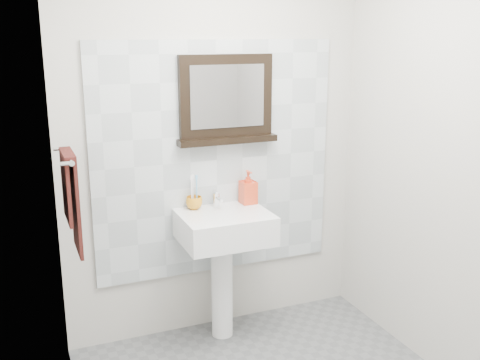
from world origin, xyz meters
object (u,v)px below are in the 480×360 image
(pedestal_sink, at_px, (224,241))
(framed_mirror, at_px, (226,101))
(toothbrush_cup, at_px, (194,203))
(hand_towel, at_px, (71,195))
(soap_dispenser, at_px, (248,187))

(pedestal_sink, xyz_separation_m, framed_mirror, (0.09, 0.19, 0.85))
(toothbrush_cup, distance_m, hand_towel, 0.84)
(soap_dispenser, height_order, hand_towel, hand_towel)
(framed_mirror, relative_size, hand_towel, 1.18)
(pedestal_sink, relative_size, soap_dispenser, 4.40)
(toothbrush_cup, bearing_deg, pedestal_sink, -44.77)
(framed_mirror, bearing_deg, soap_dispenser, -24.91)
(pedestal_sink, xyz_separation_m, toothbrush_cup, (-0.15, 0.14, 0.22))
(soap_dispenser, distance_m, hand_towel, 1.17)
(pedestal_sink, bearing_deg, soap_dispenser, 30.31)
(soap_dispenser, distance_m, framed_mirror, 0.57)
(pedestal_sink, distance_m, hand_towel, 1.02)
(framed_mirror, xyz_separation_m, hand_towel, (-1.00, -0.32, -0.41))
(toothbrush_cup, height_order, framed_mirror, framed_mirror)
(soap_dispenser, relative_size, framed_mirror, 0.34)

